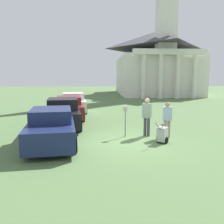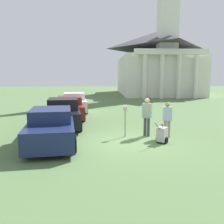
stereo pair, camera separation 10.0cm
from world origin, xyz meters
name	(u,v)px [view 1 (the left image)]	position (x,y,z in m)	size (l,w,h in m)	color
ground_plane	(125,142)	(0.00, 0.00, 0.00)	(120.00, 120.00, 0.00)	#517042
parked_car_navy	(52,127)	(-3.15, 0.00, 0.71)	(2.46, 5.30, 1.52)	#19234C
parked_car_black	(63,114)	(-3.15, 3.48, 0.75)	(2.39, 4.90, 1.63)	black
parked_car_maroon	(69,108)	(-3.15, 6.49, 0.71)	(2.39, 5.27, 1.49)	maroon
parked_car_white	(73,103)	(-3.15, 9.60, 0.71)	(2.40, 4.99, 1.54)	silver
parking_meter	(125,116)	(0.11, 0.94, 1.01)	(0.18, 0.09, 1.45)	slate
person_worker	(147,114)	(1.16, 1.01, 1.05)	(0.47, 0.40, 1.83)	#3F3F47
person_supervisor	(167,117)	(2.06, 0.71, 0.95)	(0.46, 0.32, 1.67)	gray
equipment_cart	(162,134)	(1.58, -0.26, 0.39)	(0.75, 0.90, 1.00)	#B2B2AD
church	(155,60)	(7.94, 29.18, 5.45)	(11.23, 17.43, 25.13)	silver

